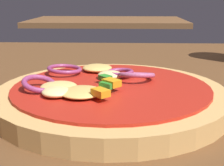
# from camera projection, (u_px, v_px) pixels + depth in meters

# --- Properties ---
(dining_table) EXTENTS (1.29, 0.94, 0.03)m
(dining_table) POSITION_uv_depth(u_px,v_px,m) (163.00, 114.00, 0.36)
(dining_table) COLOR brown
(dining_table) RESTS_ON ground
(pizza) EXTENTS (0.26, 0.26, 0.04)m
(pizza) POSITION_uv_depth(u_px,v_px,m) (110.00, 95.00, 0.35)
(pizza) COLOR tan
(pizza) RESTS_ON dining_table
(background_table) EXTENTS (0.78, 0.47, 0.03)m
(background_table) POSITION_uv_depth(u_px,v_px,m) (107.00, 22.00, 1.62)
(background_table) COLOR brown
(background_table) RESTS_ON ground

